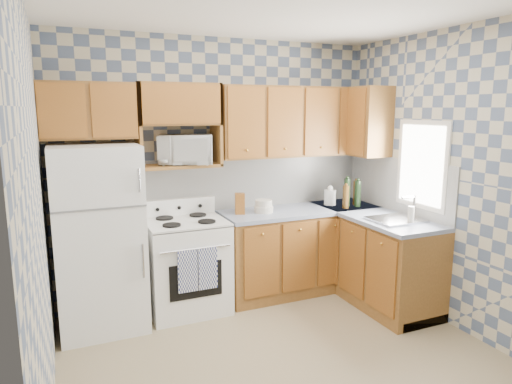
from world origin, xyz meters
TOP-DOWN VIEW (x-y plane):
  - floor at (0.00, 0.00)m, footprint 3.40×3.40m
  - back_wall at (0.00, 1.60)m, footprint 3.40×0.02m
  - right_wall at (1.70, 0.00)m, footprint 0.02×3.20m
  - backsplash_back at (0.40, 1.59)m, footprint 2.60×0.02m
  - backsplash_right at (1.69, 0.80)m, footprint 0.02×1.60m
  - refrigerator at (-1.27, 1.25)m, footprint 0.75×0.70m
  - stove_body at (-0.47, 1.28)m, footprint 0.76×0.65m
  - cooktop at (-0.47, 1.28)m, footprint 0.76×0.65m
  - backguard at (-0.47, 1.55)m, footprint 0.76×0.08m
  - dish_towel_left at (-0.55, 0.93)m, footprint 0.19×0.02m
  - dish_towel_right at (-0.36, 0.93)m, footprint 0.19×0.02m
  - base_cabinets_back at (0.82, 1.30)m, footprint 1.75×0.60m
  - base_cabinets_right at (1.40, 0.80)m, footprint 0.60×1.60m
  - countertop_back at (0.82, 1.30)m, footprint 1.77×0.63m
  - countertop_right at (1.40, 0.80)m, footprint 0.63×1.60m
  - upper_cabinets_back at (0.82, 1.44)m, footprint 1.75×0.33m
  - upper_cabinets_fridge at (-1.29, 1.44)m, footprint 0.82×0.33m
  - upper_cabinets_right at (1.53, 1.25)m, footprint 0.33×0.70m
  - microwave_shelf at (-0.47, 1.44)m, footprint 0.80×0.33m
  - microwave at (-0.41, 1.43)m, footprint 0.60×0.49m
  - sink at (1.40, 0.45)m, footprint 0.48×0.40m
  - window at (1.69, 0.45)m, footprint 0.02×0.66m
  - bottle_0 at (1.35, 1.20)m, footprint 0.07×0.07m
  - bottle_1 at (1.45, 1.14)m, footprint 0.07×0.07m
  - bottle_2 at (1.50, 1.24)m, footprint 0.07×0.07m
  - bottle_3 at (1.28, 1.12)m, footprint 0.07×0.07m
  - knife_block at (0.12, 1.32)m, footprint 0.12×0.12m
  - electric_kettle at (1.22, 1.34)m, footprint 0.13×0.13m
  - food_containers at (0.37, 1.29)m, footprint 0.20×0.20m
  - soap_bottle at (1.43, 0.28)m, footprint 0.06×0.06m

SIDE VIEW (x-z plane):
  - floor at x=0.00m, z-range 0.00..0.00m
  - base_cabinets_back at x=0.82m, z-range 0.00..0.88m
  - base_cabinets_right at x=1.40m, z-range 0.00..0.88m
  - stove_body at x=-0.47m, z-range 0.00..0.90m
  - dish_towel_left at x=-0.55m, z-range 0.33..0.73m
  - dish_towel_right at x=-0.36m, z-range 0.33..0.73m
  - refrigerator at x=-1.27m, z-range 0.00..1.68m
  - countertop_back at x=0.82m, z-range 0.88..0.92m
  - countertop_right at x=1.40m, z-range 0.88..0.92m
  - cooktop at x=-0.47m, z-range 0.89..0.92m
  - sink at x=1.40m, z-range 0.91..0.94m
  - food_containers at x=0.37m, z-range 0.92..1.05m
  - backguard at x=-0.47m, z-range 0.92..1.08m
  - electric_kettle at x=1.22m, z-range 0.92..1.09m
  - soap_bottle at x=1.43m, z-range 0.92..1.09m
  - knife_block at x=0.12m, z-range 0.92..1.13m
  - bottle_3 at x=1.28m, z-range 0.92..1.17m
  - bottle_2 at x=1.50m, z-range 0.92..1.19m
  - bottle_1 at x=1.45m, z-range 0.92..1.21m
  - bottle_0 at x=1.35m, z-range 0.92..1.23m
  - backsplash_back at x=0.40m, z-range 0.92..1.48m
  - backsplash_right at x=1.69m, z-range 0.92..1.48m
  - back_wall at x=0.00m, z-range 0.00..2.70m
  - right_wall at x=1.70m, z-range 0.00..2.70m
  - microwave_shelf at x=-0.47m, z-range 1.42..1.45m
  - window at x=1.69m, z-range 1.02..1.88m
  - microwave at x=-0.41m, z-range 1.45..1.74m
  - upper_cabinets_back at x=0.82m, z-range 1.48..2.22m
  - upper_cabinets_right at x=1.53m, z-range 1.48..2.22m
  - upper_cabinets_fridge at x=-1.29m, z-range 1.72..2.22m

